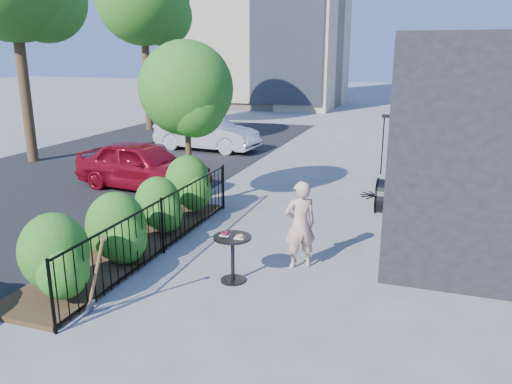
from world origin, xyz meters
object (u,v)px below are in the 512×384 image
(car_red, at_px, (143,165))
(car_silver, at_px, (207,133))
(cafe_table, at_px, (233,250))
(shovel, at_px, (95,280))
(street_tree_far, at_px, (144,4))
(woman, at_px, (300,225))
(patio_tree, at_px, (188,94))

(car_red, height_order, car_silver, car_silver)
(cafe_table, relative_size, shovel, 0.66)
(cafe_table, bearing_deg, street_tree_far, 124.64)
(woman, bearing_deg, street_tree_far, -84.41)
(woman, xyz_separation_m, car_silver, (-6.14, 9.69, -0.11))
(car_silver, bearing_deg, cafe_table, -148.09)
(patio_tree, relative_size, car_silver, 0.95)
(patio_tree, distance_m, car_silver, 7.97)
(street_tree_far, bearing_deg, car_red, -60.62)
(patio_tree, distance_m, woman, 4.63)
(shovel, xyz_separation_m, car_silver, (-3.79, 12.33, 0.12))
(woman, xyz_separation_m, car_red, (-5.44, 3.78, -0.11))
(woman, height_order, car_red, woman)
(car_red, bearing_deg, shovel, -146.77)
(car_red, distance_m, car_silver, 5.95)
(woman, xyz_separation_m, shovel, (-2.35, -2.64, -0.23))
(street_tree_far, bearing_deg, cafe_table, -55.36)
(street_tree_far, bearing_deg, woman, -51.20)
(cafe_table, bearing_deg, patio_tree, 125.07)
(patio_tree, bearing_deg, shovel, -79.22)
(patio_tree, bearing_deg, car_red, 149.15)
(car_silver, bearing_deg, shovel, -157.23)
(cafe_table, bearing_deg, shovel, -130.26)
(shovel, relative_size, car_red, 0.32)
(patio_tree, distance_m, cafe_table, 4.77)
(cafe_table, distance_m, woman, 1.32)
(car_silver, bearing_deg, car_red, -167.50)
(patio_tree, distance_m, street_tree_far, 13.95)
(patio_tree, relative_size, street_tree_far, 0.48)
(woman, bearing_deg, cafe_table, 12.64)
(patio_tree, relative_size, car_red, 0.99)
(car_silver, bearing_deg, woman, -141.95)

